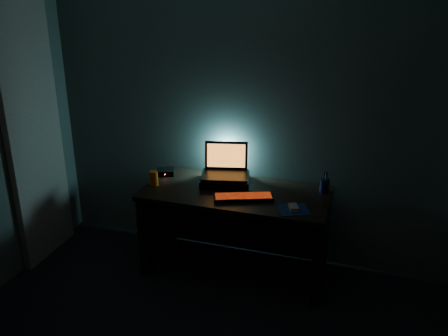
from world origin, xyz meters
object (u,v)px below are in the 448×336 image
at_px(laptop, 226,167).
at_px(keyboard, 243,197).
at_px(mouse, 293,208).
at_px(juice_glass, 154,178).
at_px(pen_cup, 325,186).
at_px(router, 166,172).

bearing_deg(laptop, keyboard, -64.70).
relative_size(mouse, juice_glass, 0.85).
distance_m(pen_cup, router, 1.36).
distance_m(keyboard, mouse, 0.41).
xyz_separation_m(keyboard, router, (-0.78, 0.27, 0.01)).
relative_size(mouse, pen_cup, 0.95).
distance_m(keyboard, router, 0.82).
bearing_deg(mouse, keyboard, 146.26).
bearing_deg(mouse, router, 140.50).
height_order(laptop, juice_glass, laptop).
bearing_deg(laptop, mouse, -43.49).
height_order(mouse, router, router).
height_order(laptop, pen_cup, laptop).
height_order(mouse, juice_glass, juice_glass).
xyz_separation_m(keyboard, mouse, (0.41, -0.08, 0.01)).
xyz_separation_m(juice_glass, router, (0.00, 0.24, -0.04)).
xyz_separation_m(laptop, juice_glass, (-0.54, -0.26, -0.06)).
bearing_deg(pen_cup, mouse, -114.34).
bearing_deg(keyboard, router, 140.12).
distance_m(pen_cup, juice_glass, 1.39).
height_order(pen_cup, juice_glass, juice_glass).
distance_m(mouse, router, 1.23).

